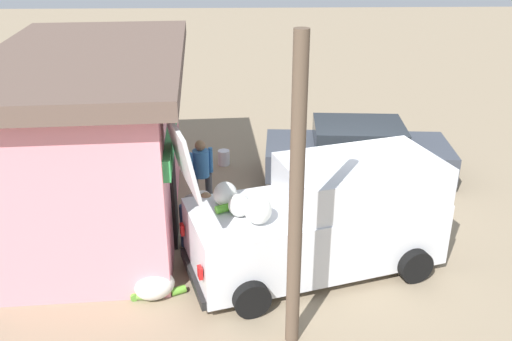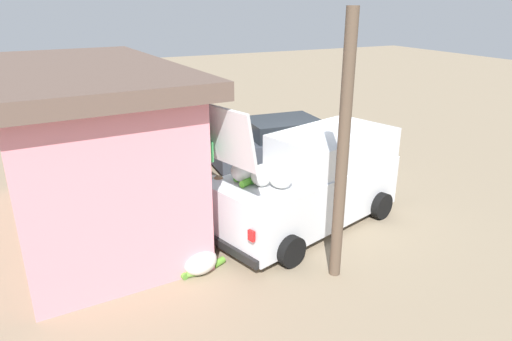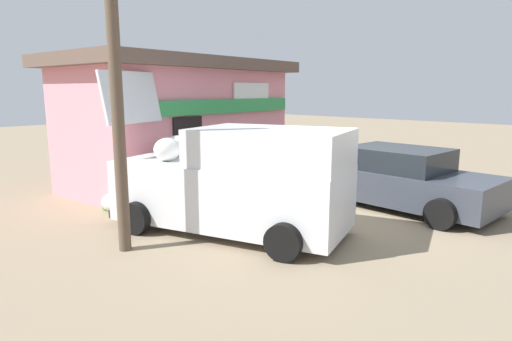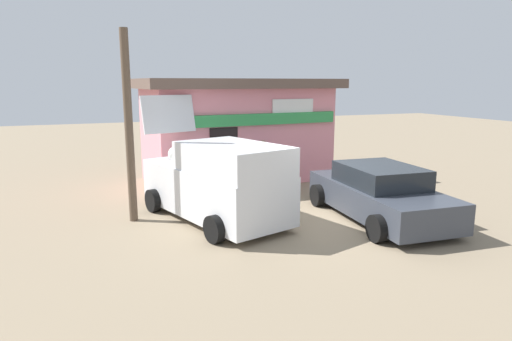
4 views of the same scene
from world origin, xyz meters
name	(u,v)px [view 2 (image 2 of 4)]	position (x,y,z in m)	size (l,w,h in m)	color
ground_plane	(296,183)	(0.00, 0.00, 0.00)	(60.00, 60.00, 0.00)	gray
storefront_bar	(87,146)	(-0.07, 5.21, 1.78)	(6.89, 4.07, 3.48)	pink
delivery_van	(312,181)	(-2.10, 0.88, 0.98)	(3.05, 4.87, 3.01)	silver
parked_sedan	(282,142)	(1.70, -0.48, 0.63)	(2.45, 4.49, 1.35)	#383D47
vendor_standing	(182,168)	(0.05, 3.15, 0.94)	(0.47, 0.49, 1.62)	#4C4C51
customer_bending	(204,194)	(-1.50, 3.14, 0.86)	(0.83, 0.74, 1.36)	navy
unloaded_banana_pile	(200,262)	(-2.95, 3.78, 0.20)	(0.76, 0.97, 0.44)	silver
paint_bucket	(172,163)	(2.51, 2.75, 0.19)	(0.30, 0.30, 0.38)	silver
utility_pole	(343,154)	(-4.06, 1.59, 2.30)	(0.20, 0.20, 4.60)	brown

